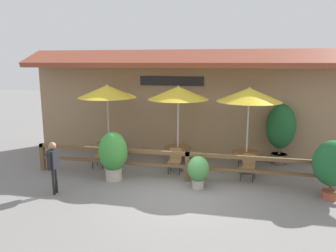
{
  "coord_description": "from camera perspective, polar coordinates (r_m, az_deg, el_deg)",
  "views": [
    {
      "loc": [
        1.52,
        -8.77,
        3.76
      ],
      "look_at": [
        -0.72,
        1.46,
        1.69
      ],
      "focal_mm": 35.0,
      "sensor_mm": 36.0,
      "label": 1
    }
  ],
  "objects": [
    {
      "name": "ground_plane",
      "position": [
        9.67,
        2.38,
        -11.71
      ],
      "size": [
        60.0,
        60.0,
        0.0
      ],
      "primitive_type": "plane",
      "color": "slate"
    },
    {
      "name": "building_facade",
      "position": [
        13.07,
        5.6,
        4.12
      ],
      "size": [
        14.28,
        1.49,
        4.23
      ],
      "color": "#997A56",
      "rests_on": "ground"
    },
    {
      "name": "patio_railing",
      "position": [
        10.4,
        3.43,
        -5.97
      ],
      "size": [
        10.4,
        0.14,
        0.95
      ],
      "color": "brown",
      "rests_on": "ground"
    },
    {
      "name": "patio_umbrella_near",
      "position": [
        12.29,
        -10.56,
        5.94
      ],
      "size": [
        2.16,
        2.16,
        2.94
      ],
      "color": "#B7B2A8",
      "rests_on": "ground"
    },
    {
      "name": "dining_table_near",
      "position": [
        12.65,
        -10.22,
        -3.57
      ],
      "size": [
        0.94,
        0.94,
        0.72
      ],
      "color": "brown",
      "rests_on": "ground"
    },
    {
      "name": "chair_near_streetside",
      "position": [
        12.08,
        -11.71,
        -4.9
      ],
      "size": [
        0.42,
        0.42,
        0.83
      ],
      "rotation": [
        0.0,
        0.0,
        -0.01
      ],
      "color": "olive",
      "rests_on": "ground"
    },
    {
      "name": "chair_near_wallside",
      "position": [
        13.3,
        -8.96,
        -3.32
      ],
      "size": [
        0.5,
        0.5,
        0.83
      ],
      "rotation": [
        0.0,
        0.0,
        3.37
      ],
      "color": "olive",
      "rests_on": "ground"
    },
    {
      "name": "patio_umbrella_middle",
      "position": [
        11.49,
        1.8,
        5.77
      ],
      "size": [
        2.16,
        2.16,
        2.94
      ],
      "color": "#B7B2A8",
      "rests_on": "ground"
    },
    {
      "name": "dining_table_middle",
      "position": [
        11.87,
        1.73,
        -4.37
      ],
      "size": [
        0.94,
        0.94,
        0.72
      ],
      "color": "brown",
      "rests_on": "ground"
    },
    {
      "name": "chair_middle_streetside",
      "position": [
        11.26,
        1.26,
        -5.86
      ],
      "size": [
        0.43,
        0.43,
        0.83
      ],
      "rotation": [
        0.0,
        0.0,
        0.03
      ],
      "color": "olive",
      "rests_on": "ground"
    },
    {
      "name": "chair_middle_wallside",
      "position": [
        12.56,
        2.0,
        -4.05
      ],
      "size": [
        0.48,
        0.48,
        0.83
      ],
      "rotation": [
        0.0,
        0.0,
        2.99
      ],
      "color": "olive",
      "rests_on": "ground"
    },
    {
      "name": "patio_umbrella_far",
      "position": [
        11.15,
        13.96,
        5.28
      ],
      "size": [
        2.16,
        2.16,
        2.94
      ],
      "color": "#B7B2A8",
      "rests_on": "ground"
    },
    {
      "name": "dining_table_far",
      "position": [
        11.55,
        13.47,
        -5.13
      ],
      "size": [
        0.94,
        0.94,
        0.72
      ],
      "color": "brown",
      "rests_on": "ground"
    },
    {
      "name": "chair_far_streetside",
      "position": [
        10.9,
        13.84,
        -6.77
      ],
      "size": [
        0.49,
        0.49,
        0.83
      ],
      "rotation": [
        0.0,
        0.0,
        -0.2
      ],
      "color": "olive",
      "rests_on": "ground"
    },
    {
      "name": "chair_far_wallside",
      "position": [
        12.27,
        13.2,
        -4.72
      ],
      "size": [
        0.49,
        0.49,
        0.83
      ],
      "rotation": [
        0.0,
        0.0,
        2.97
      ],
      "color": "olive",
      "rests_on": "ground"
    },
    {
      "name": "potted_plant_entrance_palm",
      "position": [
        9.92,
        5.3,
        -7.74
      ],
      "size": [
        0.65,
        0.59,
        1.0
      ],
      "color": "#B7AD99",
      "rests_on": "ground"
    },
    {
      "name": "potted_plant_tall_tropical",
      "position": [
        10.03,
        26.74,
        -6.0
      ],
      "size": [
        1.04,
        0.94,
        1.67
      ],
      "color": "#9E4C33",
      "rests_on": "ground"
    },
    {
      "name": "potted_plant_corner_fern",
      "position": [
        10.59,
        -9.53,
        -4.83
      ],
      "size": [
        0.92,
        0.83,
        1.58
      ],
      "color": "#B7AD99",
      "rests_on": "ground"
    },
    {
      "name": "potted_plant_broad_leaf",
      "position": [
        12.65,
        19.04,
        -0.46
      ],
      "size": [
        1.06,
        0.95,
        2.25
      ],
      "color": "#564C47",
      "rests_on": "ground"
    },
    {
      "name": "pedestrian",
      "position": [
        9.89,
        -19.34,
        -5.76
      ],
      "size": [
        0.24,
        0.54,
        1.53
      ],
      "rotation": [
        0.0,
        0.0,
        -1.45
      ],
      "color": "black",
      "rests_on": "ground"
    }
  ]
}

